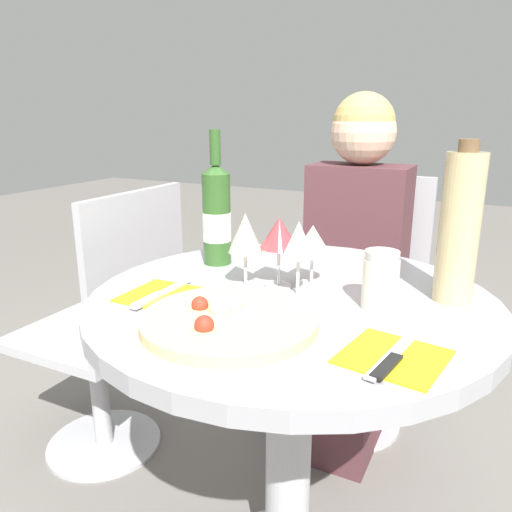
{
  "coord_description": "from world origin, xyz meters",
  "views": [
    {
      "loc": [
        0.38,
        -0.92,
        1.13
      ],
      "look_at": [
        -0.04,
        -0.08,
        0.86
      ],
      "focal_mm": 35.0,
      "sensor_mm": 36.0,
      "label": 1
    }
  ],
  "objects_px": {
    "dining_table": "(290,366)",
    "seated_diner": "(349,285)",
    "chair_empty_side": "(110,335)",
    "pizza_large": "(228,319)",
    "chair_behind_diner": "(358,307)",
    "tall_carafe": "(460,227)",
    "wine_bottle": "(217,215)"
  },
  "relations": [
    {
      "from": "chair_behind_diner",
      "to": "pizza_large",
      "type": "height_order",
      "value": "chair_behind_diner"
    },
    {
      "from": "dining_table",
      "to": "wine_bottle",
      "type": "bearing_deg",
      "value": 153.29
    },
    {
      "from": "seated_diner",
      "to": "tall_carafe",
      "type": "distance_m",
      "value": 0.72
    },
    {
      "from": "seated_diner",
      "to": "chair_empty_side",
      "type": "distance_m",
      "value": 0.81
    },
    {
      "from": "dining_table",
      "to": "seated_diner",
      "type": "xyz_separation_m",
      "value": [
        -0.06,
        0.65,
        -0.02
      ]
    },
    {
      "from": "seated_diner",
      "to": "pizza_large",
      "type": "relative_size",
      "value": 3.71
    },
    {
      "from": "tall_carafe",
      "to": "chair_behind_diner",
      "type": "bearing_deg",
      "value": 118.51
    },
    {
      "from": "dining_table",
      "to": "seated_diner",
      "type": "relative_size",
      "value": 0.71
    },
    {
      "from": "chair_empty_side",
      "to": "pizza_large",
      "type": "distance_m",
      "value": 0.84
    },
    {
      "from": "wine_bottle",
      "to": "seated_diner",
      "type": "bearing_deg",
      "value": 68.44
    },
    {
      "from": "pizza_large",
      "to": "tall_carafe",
      "type": "xyz_separation_m",
      "value": [
        0.35,
        0.32,
        0.14
      ]
    },
    {
      "from": "dining_table",
      "to": "chair_behind_diner",
      "type": "height_order",
      "value": "chair_behind_diner"
    },
    {
      "from": "chair_behind_diner",
      "to": "pizza_large",
      "type": "relative_size",
      "value": 2.84
    },
    {
      "from": "chair_behind_diner",
      "to": "chair_empty_side",
      "type": "bearing_deg",
      "value": 42.36
    },
    {
      "from": "seated_diner",
      "to": "dining_table",
      "type": "bearing_deg",
      "value": 95.05
    },
    {
      "from": "pizza_large",
      "to": "seated_diner",
      "type": "bearing_deg",
      "value": 91.0
    },
    {
      "from": "chair_empty_side",
      "to": "tall_carafe",
      "type": "distance_m",
      "value": 1.12
    },
    {
      "from": "chair_behind_diner",
      "to": "wine_bottle",
      "type": "xyz_separation_m",
      "value": [
        -0.2,
        -0.65,
        0.45
      ]
    },
    {
      "from": "chair_empty_side",
      "to": "pizza_large",
      "type": "xyz_separation_m",
      "value": [
        0.67,
        -0.39,
        0.33
      ]
    },
    {
      "from": "chair_empty_side",
      "to": "wine_bottle",
      "type": "bearing_deg",
      "value": -97.64
    },
    {
      "from": "chair_empty_side",
      "to": "wine_bottle",
      "type": "distance_m",
      "value": 0.64
    },
    {
      "from": "dining_table",
      "to": "seated_diner",
      "type": "bearing_deg",
      "value": 95.05
    },
    {
      "from": "chair_empty_side",
      "to": "tall_carafe",
      "type": "xyz_separation_m",
      "value": [
        1.01,
        -0.07,
        0.47
      ]
    },
    {
      "from": "chair_behind_diner",
      "to": "tall_carafe",
      "type": "height_order",
      "value": "tall_carafe"
    },
    {
      "from": "seated_diner",
      "to": "pizza_large",
      "type": "distance_m",
      "value": 0.87
    },
    {
      "from": "pizza_large",
      "to": "tall_carafe",
      "type": "height_order",
      "value": "tall_carafe"
    },
    {
      "from": "tall_carafe",
      "to": "pizza_large",
      "type": "bearing_deg",
      "value": -137.47
    },
    {
      "from": "dining_table",
      "to": "pizza_large",
      "type": "distance_m",
      "value": 0.27
    },
    {
      "from": "wine_bottle",
      "to": "pizza_large",
      "type": "bearing_deg",
      "value": -56.33
    },
    {
      "from": "wine_bottle",
      "to": "chair_behind_diner",
      "type": "bearing_deg",
      "value": 72.72
    },
    {
      "from": "dining_table",
      "to": "tall_carafe",
      "type": "distance_m",
      "value": 0.46
    },
    {
      "from": "wine_bottle",
      "to": "chair_empty_side",
      "type": "bearing_deg",
      "value": 172.36
    }
  ]
}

